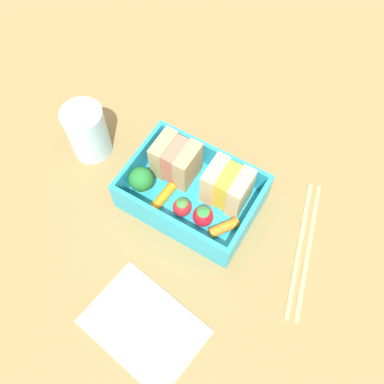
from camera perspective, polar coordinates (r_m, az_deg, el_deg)
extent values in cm
cube|color=olive|center=(61.35, 0.00, -1.63)|extent=(120.00, 120.00, 2.00)
cube|color=#27A7CC|center=(59.92, 0.00, -0.95)|extent=(17.83, 12.54, 1.20)
cube|color=#27A7CC|center=(60.12, 2.93, 4.63)|extent=(17.83, 0.60, 4.43)
cube|color=#27A7CC|center=(55.26, -3.19, -4.33)|extent=(17.83, 0.60, 4.43)
cube|color=#27A7CC|center=(60.13, -7.08, 4.04)|extent=(0.60, 11.34, 4.43)
cube|color=#27A7CC|center=(55.95, 7.60, -3.65)|extent=(0.60, 11.34, 4.43)
cube|color=tan|center=(59.44, -3.72, 5.08)|extent=(1.92, 4.83, 6.17)
cube|color=#D87259|center=(58.82, -2.15, 4.28)|extent=(1.92, 4.44, 5.67)
cube|color=tan|center=(58.26, -0.54, 3.46)|extent=(1.92, 4.83, 6.17)
cube|color=#E3C084|center=(57.25, 3.03, 1.63)|extent=(1.92, 4.83, 6.17)
cube|color=yellow|center=(56.87, 4.72, 0.77)|extent=(1.92, 4.44, 5.67)
cube|color=#E3C084|center=(56.57, 6.42, -0.11)|extent=(1.92, 4.83, 6.17)
cylinder|color=#8DC45D|center=(59.56, -6.62, 0.71)|extent=(1.00, 1.00, 1.76)
sphere|color=#21762F|center=(57.77, -6.83, 1.70)|extent=(3.40, 3.40, 3.40)
cylinder|color=orange|center=(58.67, -4.06, -0.89)|extent=(1.72, 5.22, 1.34)
sphere|color=red|center=(57.26, -1.30, -2.07)|extent=(2.56, 2.56, 2.56)
cone|color=#40893A|center=(55.85, -1.33, -1.36)|extent=(1.53, 1.53, 0.60)
sphere|color=red|center=(56.57, 1.48, -3.27)|extent=(2.79, 2.79, 2.79)
cone|color=#308D3D|center=(55.04, 1.52, -2.52)|extent=(1.67, 1.67, 0.60)
cylinder|color=orange|center=(56.81, 4.28, -4.75)|extent=(3.46, 4.18, 1.39)
cylinder|color=tan|center=(59.08, 14.17, -7.06)|extent=(5.79, 19.41, 0.70)
cylinder|color=tan|center=(59.25, 15.30, -7.33)|extent=(5.79, 19.41, 0.70)
cylinder|color=silver|center=(63.52, -13.60, 8.06)|extent=(5.83, 5.83, 8.41)
cube|color=silver|center=(54.96, -6.44, -17.37)|extent=(15.27, 11.80, 0.40)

